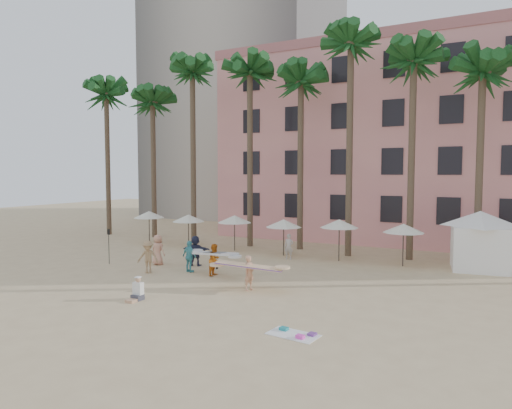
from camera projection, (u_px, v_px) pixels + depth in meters
The scene contains 12 objects.
ground at pixel (189, 303), 20.19m from camera, with size 120.00×120.00×0.00m, color #D1B789.
pink_hotel at pixel (432, 147), 39.38m from camera, with size 35.00×14.00×16.00m, color #FBA099.
grey_tower at pixel (246, 27), 60.36m from camera, with size 22.00×18.00×50.00m, color #A89E8E.
palm_row at pixel (318, 71), 32.31m from camera, with size 44.40×5.40×16.30m.
umbrella_row at pixel (258, 221), 32.47m from camera, with size 22.50×2.70×2.73m.
cabana at pixel (480, 235), 26.90m from camera, with size 5.06×5.06×3.50m.
beach_towel at pixel (295, 334), 16.18m from camera, with size 1.91×1.20×0.14m.
carrier_yellow at pixel (249, 270), 22.26m from camera, with size 3.35×1.62×1.72m.
carrier_white at pixel (215, 259), 25.47m from camera, with size 3.05×1.30×1.78m.
beachgoers at pixel (183, 253), 27.54m from camera, with size 7.34×8.35×1.89m.
paddle at pixel (109, 242), 28.59m from camera, with size 0.18×0.04×2.23m.
seated_man at pixel (137, 292), 20.56m from camera, with size 0.47×0.81×1.06m.
Camera 1 is at (11.85, -16.19, 5.75)m, focal length 32.00 mm.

